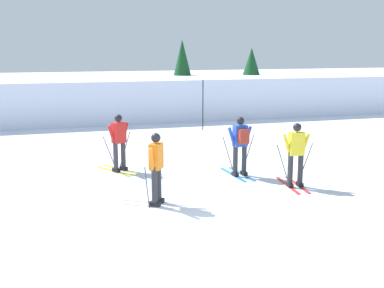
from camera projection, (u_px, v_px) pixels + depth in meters
ground_plane at (227, 234)px, 9.37m from camera, size 120.00×120.00×0.00m
far_snow_ridge at (113, 94)px, 26.82m from camera, size 80.00×9.75×2.06m
skier_blue at (240, 143)px, 13.41m from camera, size 1.00×1.63×1.71m
skier_yellow at (296, 153)px, 12.37m from camera, size 1.00×1.63×1.71m
skier_orange at (156, 167)px, 10.94m from camera, size 1.57×1.13×1.71m
skier_red at (119, 141)px, 13.94m from camera, size 1.13×1.57×1.71m
trail_marker_pole at (203, 105)px, 20.92m from camera, size 0.05×0.05×2.23m
conifer_far_left at (182, 71)px, 26.91m from camera, size 1.72×1.72×4.07m
conifer_far_right at (251, 74)px, 27.51m from camera, size 1.93×1.93×3.61m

